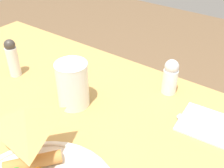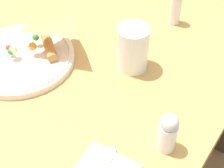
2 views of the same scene
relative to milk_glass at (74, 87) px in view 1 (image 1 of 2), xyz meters
name	(u,v)px [view 1 (image 1 of 2)]	position (x,y,z in m)	size (l,w,h in m)	color
milk_glass	(74,87)	(0.00, 0.00, 0.00)	(0.08, 0.08, 0.11)	white
napkin_folded	(220,129)	(-0.31, -0.12, -0.05)	(0.18, 0.12, 0.00)	white
salt_shaker	(170,77)	(-0.16, -0.18, 0.00)	(0.04, 0.04, 0.09)	white
pepper_shaker	(12,58)	(0.22, 0.00, 0.00)	(0.03, 0.03, 0.11)	silver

